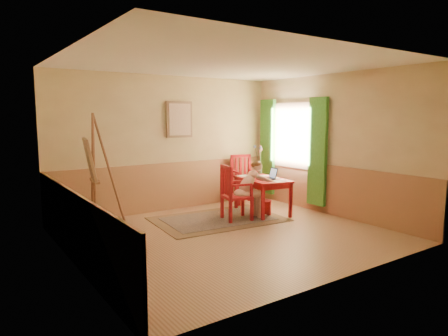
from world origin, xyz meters
TOP-DOWN VIEW (x-y plane):
  - room at (0.00, 0.00)m, footprint 5.04×4.54m
  - wainscot at (0.00, 0.80)m, footprint 5.00×4.50m
  - window at (2.42, 1.10)m, footprint 0.12×2.01m
  - wall_portrait at (0.25, 2.20)m, footprint 0.60×0.05m
  - rug at (0.39, 0.95)m, footprint 2.53×1.80m
  - table at (1.42, 0.88)m, footprint 0.90×1.30m
  - chair_left at (0.60, 0.72)m, footprint 0.58×0.56m
  - chair_back at (1.68, 1.87)m, footprint 0.60×0.61m
  - figure at (0.94, 0.66)m, footprint 0.86×0.46m
  - laptop at (1.43, 0.70)m, footprint 0.40×0.27m
  - papers at (1.51, 0.91)m, footprint 0.67×1.15m
  - vase at (1.80, 1.43)m, footprint 0.24×0.31m
  - wastebasket at (1.34, 0.72)m, footprint 0.32×0.32m
  - easel at (-1.88, 1.21)m, footprint 0.75×0.91m

SIDE VIEW (x-z plane):
  - rug at x=0.39m, z-range 0.00..0.02m
  - wastebasket at x=1.34m, z-range 0.00..0.30m
  - wainscot at x=0.00m, z-range 0.00..1.00m
  - chair_left at x=0.60m, z-range 0.00..1.06m
  - chair_back at x=1.68m, z-range 0.00..1.09m
  - figure at x=0.94m, z-range 0.06..1.18m
  - table at x=1.42m, z-range 0.27..0.99m
  - papers at x=1.51m, z-range 0.72..0.72m
  - laptop at x=1.43m, z-range 0.65..0.88m
  - vase at x=1.80m, z-range 0.69..1.32m
  - easel at x=-1.88m, z-range 0.19..2.21m
  - window at x=2.42m, z-range 0.25..2.45m
  - room at x=0.00m, z-range -0.02..2.82m
  - wall_portrait at x=0.25m, z-range 1.52..2.28m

